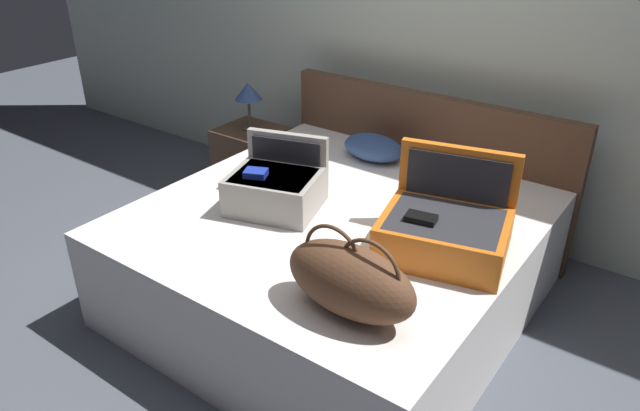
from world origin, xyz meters
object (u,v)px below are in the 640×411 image
(pillow_near_headboard, at_px, (373,147))
(nightstand, at_px, (252,164))
(table_lamp, at_px, (248,93))
(hard_case_large, at_px, (445,228))
(hard_case_medium, at_px, (276,187))
(duffel_bag, at_px, (350,280))
(bed, at_px, (336,258))

(pillow_near_headboard, bearing_deg, nightstand, -179.60)
(pillow_near_headboard, bearing_deg, table_lamp, -179.60)
(hard_case_large, relative_size, hard_case_medium, 1.21)
(duffel_bag, relative_size, pillow_near_headboard, 1.44)
(bed, relative_size, duffel_bag, 3.34)
(bed, xyz_separation_m, hard_case_medium, (-0.28, -0.13, 0.39))
(bed, xyz_separation_m, hard_case_large, (0.60, -0.01, 0.39))
(hard_case_large, distance_m, nightstand, 1.99)
(duffel_bag, bearing_deg, pillow_near_headboard, 118.11)
(hard_case_medium, relative_size, pillow_near_headboard, 1.36)
(bed, distance_m, pillow_near_headboard, 0.81)
(bed, distance_m, nightstand, 1.40)
(duffel_bag, bearing_deg, bed, 128.27)
(bed, xyz_separation_m, table_lamp, (-1.21, 0.69, 0.51))
(duffel_bag, xyz_separation_m, table_lamp, (-1.71, 1.32, 0.08))
(bed, distance_m, table_lamp, 1.49)
(hard_case_medium, relative_size, nightstand, 1.01)
(bed, relative_size, pillow_near_headboard, 4.80)
(duffel_bag, height_order, pillow_near_headboard, duffel_bag)
(table_lamp, bearing_deg, duffel_bag, -37.75)
(duffel_bag, bearing_deg, table_lamp, 142.25)
(hard_case_large, xyz_separation_m, hard_case_medium, (-0.88, -0.12, -0.00))
(table_lamp, bearing_deg, nightstand, -90.00)
(table_lamp, bearing_deg, hard_case_medium, -41.67)
(bed, height_order, duffel_bag, duffel_bag)
(nightstand, bearing_deg, bed, -29.75)
(hard_case_large, relative_size, nightstand, 1.22)
(hard_case_large, bearing_deg, pillow_near_headboard, 125.20)
(duffel_bag, distance_m, pillow_near_headboard, 1.51)
(pillow_near_headboard, height_order, nightstand, pillow_near_headboard)
(hard_case_medium, relative_size, duffel_bag, 0.94)
(bed, height_order, hard_case_large, hard_case_large)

